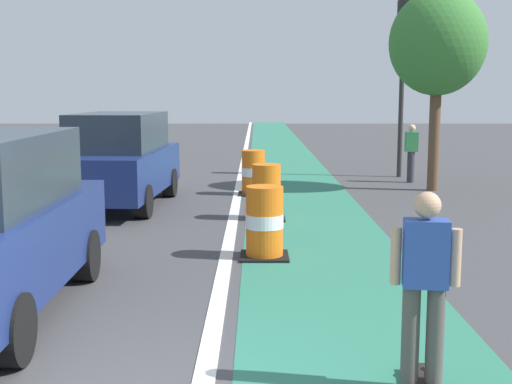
% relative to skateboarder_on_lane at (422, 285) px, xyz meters
% --- Properties ---
extents(bike_lane_strip, '(2.50, 80.00, 0.01)m').
position_rel_skateboarder_on_lane_xyz_m(bike_lane_strip, '(-0.34, 11.52, -0.91)').
color(bike_lane_strip, '#2D755B').
rests_on(bike_lane_strip, ground).
extents(lane_divider_stripe, '(0.20, 80.00, 0.01)m').
position_rel_skateboarder_on_lane_xyz_m(lane_divider_stripe, '(-1.84, 11.52, -0.91)').
color(lane_divider_stripe, silver).
rests_on(lane_divider_stripe, ground).
extents(skateboarder_on_lane, '(0.57, 0.82, 1.69)m').
position_rel_skateboarder_on_lane_xyz_m(skateboarder_on_lane, '(0.00, 0.00, 0.00)').
color(skateboarder_on_lane, black).
rests_on(skateboarder_on_lane, ground).
extents(parked_suv_second, '(2.12, 4.70, 2.04)m').
position_rel_skateboarder_on_lane_xyz_m(parked_suv_second, '(-4.36, 9.36, 0.12)').
color(parked_suv_second, navy).
rests_on(parked_suv_second, ground).
extents(traffic_barrel_front, '(0.73, 0.73, 1.09)m').
position_rel_skateboarder_on_lane_xyz_m(traffic_barrel_front, '(-1.26, 4.65, -0.38)').
color(traffic_barrel_front, orange).
rests_on(traffic_barrel_front, ground).
extents(traffic_barrel_mid, '(0.73, 0.73, 1.09)m').
position_rel_skateboarder_on_lane_xyz_m(traffic_barrel_mid, '(-1.18, 7.81, -0.38)').
color(traffic_barrel_mid, orange).
rests_on(traffic_barrel_mid, ground).
extents(traffic_barrel_back, '(0.73, 0.73, 1.09)m').
position_rel_skateboarder_on_lane_xyz_m(traffic_barrel_back, '(-1.45, 11.07, -0.38)').
color(traffic_barrel_back, orange).
rests_on(traffic_barrel_back, ground).
extents(traffic_light_corner, '(0.41, 0.32, 5.10)m').
position_rel_skateboarder_on_lane_xyz_m(traffic_light_corner, '(2.87, 14.63, 2.59)').
color(traffic_light_corner, '#2D2D2D').
rests_on(traffic_light_corner, ground).
extents(pedestrian_crossing, '(0.34, 0.20, 1.61)m').
position_rel_skateboarder_on_lane_xyz_m(pedestrian_crossing, '(2.91, 13.35, -0.05)').
color(pedestrian_crossing, '#33333D').
rests_on(pedestrian_crossing, ground).
extents(street_tree_sidewalk, '(2.40, 2.40, 5.00)m').
position_rel_skateboarder_on_lane_xyz_m(street_tree_sidewalk, '(3.12, 11.80, 2.76)').
color(street_tree_sidewalk, brown).
rests_on(street_tree_sidewalk, ground).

